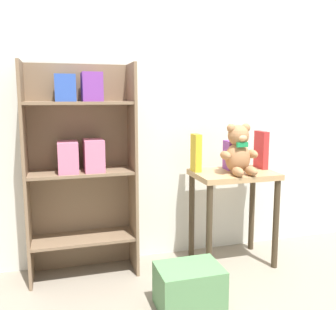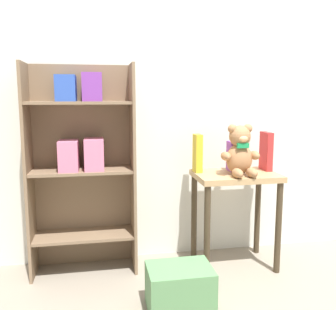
{
  "view_description": "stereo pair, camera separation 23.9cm",
  "coord_description": "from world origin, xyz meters",
  "px_view_note": "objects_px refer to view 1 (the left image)",
  "views": [
    {
      "loc": [
        -0.96,
        -1.08,
        1.13
      ],
      "look_at": [
        -0.29,
        1.19,
        0.76
      ],
      "focal_mm": 40.0,
      "sensor_mm": 36.0,
      "label": 1
    },
    {
      "loc": [
        -0.72,
        -1.13,
        1.13
      ],
      "look_at": [
        -0.29,
        1.19,
        0.76
      ],
      "focal_mm": 40.0,
      "sensor_mm": 36.0,
      "label": 2
    }
  ],
  "objects_px": {
    "book_standing_yellow": "(196,153)",
    "teddy_bear": "(239,151)",
    "display_table": "(233,190)",
    "book_standing_purple": "(229,155)",
    "storage_bin": "(189,287)",
    "bookshelf_side": "(81,157)",
    "book_standing_red": "(261,150)"
  },
  "relations": [
    {
      "from": "book_standing_yellow",
      "to": "storage_bin",
      "type": "xyz_separation_m",
      "value": [
        -0.24,
        -0.54,
        -0.64
      ]
    },
    {
      "from": "display_table",
      "to": "bookshelf_side",
      "type": "bearing_deg",
      "value": 171.96
    },
    {
      "from": "display_table",
      "to": "storage_bin",
      "type": "xyz_separation_m",
      "value": [
        -0.47,
        -0.46,
        -0.39
      ]
    },
    {
      "from": "bookshelf_side",
      "to": "book_standing_yellow",
      "type": "relative_size",
      "value": 5.32
    },
    {
      "from": "display_table",
      "to": "book_standing_yellow",
      "type": "relative_size",
      "value": 2.54
    },
    {
      "from": "storage_bin",
      "to": "book_standing_yellow",
      "type": "bearing_deg",
      "value": 66.43
    },
    {
      "from": "bookshelf_side",
      "to": "display_table",
      "type": "bearing_deg",
      "value": -8.04
    },
    {
      "from": "bookshelf_side",
      "to": "book_standing_red",
      "type": "xyz_separation_m",
      "value": [
        1.22,
        -0.08,
        0.01
      ]
    },
    {
      "from": "display_table",
      "to": "book_standing_yellow",
      "type": "distance_m",
      "value": 0.36
    },
    {
      "from": "book_standing_yellow",
      "to": "book_standing_purple",
      "type": "height_order",
      "value": "book_standing_yellow"
    },
    {
      "from": "bookshelf_side",
      "to": "book_standing_yellow",
      "type": "xyz_separation_m",
      "value": [
        0.75,
        -0.05,
        0.0
      ]
    },
    {
      "from": "bookshelf_side",
      "to": "book_standing_red",
      "type": "height_order",
      "value": "bookshelf_side"
    },
    {
      "from": "display_table",
      "to": "book_standing_yellow",
      "type": "xyz_separation_m",
      "value": [
        -0.24,
        0.09,
        0.25
      ]
    },
    {
      "from": "book_standing_red",
      "to": "storage_bin",
      "type": "xyz_separation_m",
      "value": [
        -0.71,
        -0.52,
        -0.65
      ]
    },
    {
      "from": "book_standing_red",
      "to": "teddy_bear",
      "type": "bearing_deg",
      "value": -150.9
    },
    {
      "from": "teddy_bear",
      "to": "book_standing_red",
      "type": "distance_m",
      "value": 0.27
    },
    {
      "from": "teddy_bear",
      "to": "display_table",
      "type": "bearing_deg",
      "value": 91.67
    },
    {
      "from": "teddy_bear",
      "to": "book_standing_purple",
      "type": "bearing_deg",
      "value": 90.72
    },
    {
      "from": "display_table",
      "to": "book_standing_purple",
      "type": "distance_m",
      "value": 0.24
    },
    {
      "from": "book_standing_purple",
      "to": "storage_bin",
      "type": "xyz_separation_m",
      "value": [
        -0.47,
        -0.54,
        -0.61
      ]
    },
    {
      "from": "book_standing_red",
      "to": "book_standing_yellow",
      "type": "bearing_deg",
      "value": 178.58
    },
    {
      "from": "bookshelf_side",
      "to": "display_table",
      "type": "height_order",
      "value": "bookshelf_side"
    },
    {
      "from": "book_standing_purple",
      "to": "book_standing_yellow",
      "type": "bearing_deg",
      "value": -179.35
    },
    {
      "from": "bookshelf_side",
      "to": "storage_bin",
      "type": "bearing_deg",
      "value": -49.57
    },
    {
      "from": "bookshelf_side",
      "to": "book_standing_red",
      "type": "bearing_deg",
      "value": -3.62
    },
    {
      "from": "teddy_bear",
      "to": "book_standing_yellow",
      "type": "distance_m",
      "value": 0.28
    },
    {
      "from": "book_standing_red",
      "to": "storage_bin",
      "type": "height_order",
      "value": "book_standing_red"
    },
    {
      "from": "bookshelf_side",
      "to": "book_standing_red",
      "type": "distance_m",
      "value": 1.22
    },
    {
      "from": "book_standing_yellow",
      "to": "teddy_bear",
      "type": "bearing_deg",
      "value": -31.76
    },
    {
      "from": "display_table",
      "to": "teddy_bear",
      "type": "relative_size",
      "value": 1.96
    },
    {
      "from": "bookshelf_side",
      "to": "teddy_bear",
      "type": "relative_size",
      "value": 4.11
    },
    {
      "from": "book_standing_purple",
      "to": "storage_bin",
      "type": "height_order",
      "value": "book_standing_purple"
    }
  ]
}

